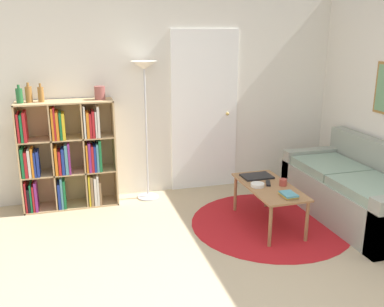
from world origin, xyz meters
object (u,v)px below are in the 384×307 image
Objects in this scene: laptop at (257,176)px; bottle_middle at (29,94)px; bowl at (257,185)px; vase_on_shelf at (100,93)px; bottle_left at (19,96)px; bottle_right at (41,94)px; couch at (359,192)px; cup at (283,182)px; coffee_table at (269,190)px; bookshelf at (66,156)px; floor_lamp at (145,83)px.

laptop is 1.54× the size of bottle_middle.
bowl is 0.94× the size of vase_on_shelf.
bottle_right is at bearing 6.39° from bottle_left.
couch is 0.96m from cup.
coffee_table is at bearing -24.32° from bottle_left.
cup is at bearing -25.13° from bottle_middle.
bowl is 2.80m from bottle_left.
bottle_right is at bearing 151.99° from bowl.
bookshelf reaches higher than couch.
cup is (1.27, -1.20, -0.97)m from floor_lamp.
bookshelf is 0.70× the size of couch.
coffee_table is at bearing -26.89° from bottle_right.
bowl is at bearing -28.01° from bottle_right.
floor_lamp is at bearing -0.66° from bottle_middle.
vase_on_shelf is at bearing -0.63° from bottle_middle.
bottle_right is 0.65m from vase_on_shelf.
coffee_table is 0.17m from cup.
vase_on_shelf reaches higher than bookshelf.
bottle_left is at bearing -178.68° from vase_on_shelf.
bottle_middle is (-2.58, 1.21, 0.89)m from cup.
laptop is at bearing -19.97° from bottle_middle.
couch is 5.36× the size of laptop.
cup is 2.87m from bottle_right.
couch is 1.09m from coffee_table.
floor_lamp is at bearing -0.56° from bottle_right.
couch is (3.17, -1.26, -0.33)m from bookshelf.
coffee_table is 12.35× the size of cup.
cup is 0.52× the size of vase_on_shelf.
bottle_right is (-3.39, 1.26, 1.08)m from couch.
bowl is 2.73m from bottle_middle.
bottle_middle reaches higher than bottle_right.
bottle_middle is (-2.30, 1.16, 0.91)m from bowl.
couch reaches higher than laptop.
laptop is 1.63× the size of bottle_right.
floor_lamp is 0.94× the size of couch.
bottle_right is at bearing 153.11° from coffee_table.
floor_lamp is 1.32m from bottle_middle.
couch is at bearing -19.82° from bottle_middle.
bookshelf is at bearing -1.59° from bottle_right.
couch is 8.26× the size of bottle_middle.
laptop is at bearing 92.75° from coffee_table.
coffee_table is 2.24m from vase_on_shelf.
bottle_middle is (-0.34, 0.01, 0.75)m from bookshelf.
laptop is 1.68× the size of bottle_left.
laptop is 2.32× the size of bowl.
cup reaches higher than coffee_table.
bowl reaches higher than coffee_table.
bottle_middle is (-1.31, 0.02, -0.08)m from floor_lamp.
couch is 3.77m from bottle_right.
bowl is 0.28m from cup.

